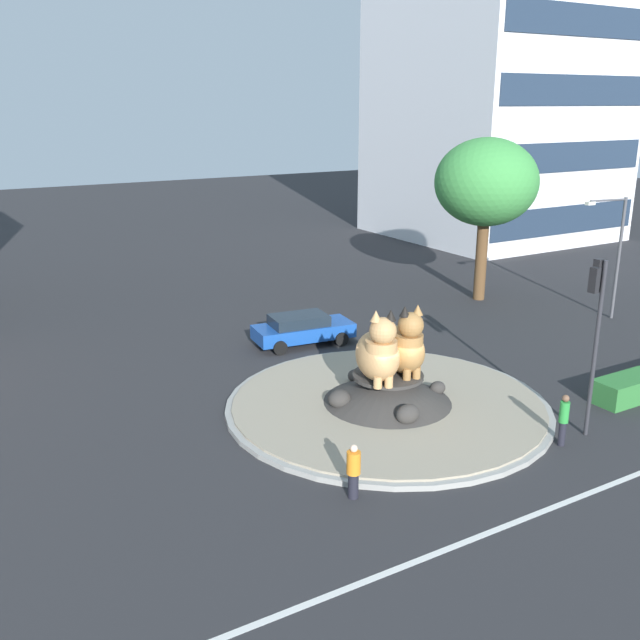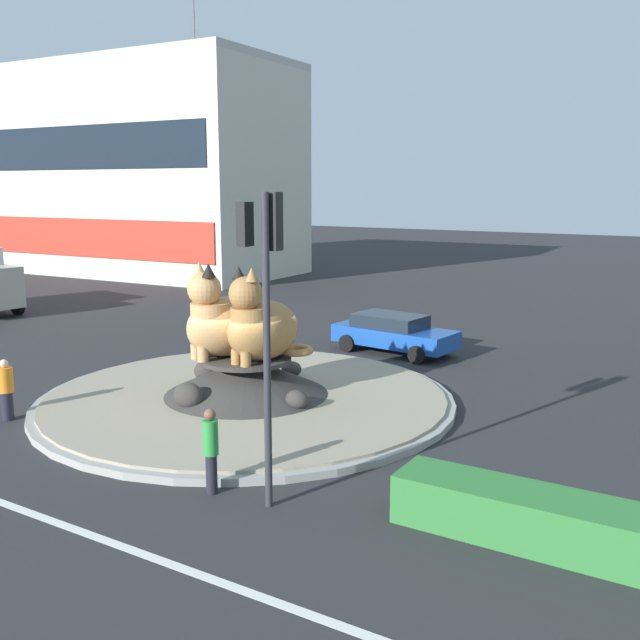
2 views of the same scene
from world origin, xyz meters
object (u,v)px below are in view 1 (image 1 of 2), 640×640
office_tower (499,61)px  sedan_on_far_lane (302,329)px  cat_statue_tabby (404,347)px  pedestrian_green_shirt (564,418)px  traffic_light_mast (596,310)px  cat_statue_calico (379,353)px  pedestrian_orange_shirt (353,470)px  streetlight_arm (615,248)px  broadleaf_tree_behind_island (486,183)px

office_tower → sedan_on_far_lane: (-27.35, -17.03, -12.96)m
cat_statue_tabby → sedan_on_far_lane: size_ratio=0.58×
cat_statue_tabby → pedestrian_green_shirt: size_ratio=1.56×
traffic_light_mast → sedan_on_far_lane: 13.76m
cat_statue_calico → sedan_on_far_lane: size_ratio=0.58×
traffic_light_mast → pedestrian_orange_shirt: bearing=85.9°
streetlight_arm → pedestrian_orange_shirt: (-20.66, -7.91, -2.84)m
cat_statue_calico → streetlight_arm: size_ratio=0.44×
traffic_light_mast → office_tower: (23.82, 29.85, 9.41)m
traffic_light_mast → pedestrian_orange_shirt: 9.44m
cat_statue_calico → sedan_on_far_lane: (1.45, 8.04, -1.54)m
traffic_light_mast → cat_statue_calico: bearing=45.6°
cat_statue_tabby → sedan_on_far_lane: bearing=-171.4°
broadleaf_tree_behind_island → streetlight_arm: broadleaf_tree_behind_island is taller
broadleaf_tree_behind_island → traffic_light_mast: bearing=-121.2°
broadleaf_tree_behind_island → pedestrian_orange_shirt: broadleaf_tree_behind_island is taller
pedestrian_orange_shirt → sedan_on_far_lane: bearing=-20.2°
cat_statue_tabby → pedestrian_green_shirt: bearing=36.8°
cat_statue_calico → traffic_light_mast: 7.19m
pedestrian_green_shirt → traffic_light_mast: bearing=145.0°
traffic_light_mast → sedan_on_far_lane: (-3.53, 12.82, -3.55)m
sedan_on_far_lane → traffic_light_mast: bearing=-67.8°
cat_statue_tabby → pedestrian_green_shirt: cat_statue_tabby is taller
pedestrian_green_shirt → streetlight_arm: bearing=168.9°
sedan_on_far_lane → pedestrian_green_shirt: bearing=-73.2°
office_tower → pedestrian_orange_shirt: office_tower is taller
traffic_light_mast → pedestrian_green_shirt: 3.58m
streetlight_arm → pedestrian_orange_shirt: size_ratio=3.78×
traffic_light_mast → streetlight_arm: size_ratio=0.96×
traffic_light_mast → pedestrian_orange_shirt: size_ratio=3.64×
pedestrian_orange_shirt → sedan_on_far_lane: (5.24, 12.28, -0.09)m
office_tower → broadleaf_tree_behind_island: bearing=-134.6°
cat_statue_tabby → streetlight_arm: bearing=113.0°
sedan_on_far_lane → broadleaf_tree_behind_island: bearing=15.2°
cat_statue_tabby → pedestrian_orange_shirt: 6.81m
cat_statue_tabby → broadleaf_tree_behind_island: bearing=137.9°
cat_statue_tabby → office_tower: office_tower is taller
pedestrian_green_shirt → cat_statue_tabby: bearing=-108.1°
office_tower → streetlight_arm: 26.48m
traffic_light_mast → broadleaf_tree_behind_island: size_ratio=0.67×
office_tower → pedestrian_green_shirt: size_ratio=15.65×
cat_statue_calico → pedestrian_green_shirt: bearing=57.3°
traffic_light_mast → broadleaf_tree_behind_island: bearing=-31.8°
cat_statue_calico → broadleaf_tree_behind_island: size_ratio=0.31×
office_tower → sedan_on_far_lane: office_tower is taller
pedestrian_green_shirt → pedestrian_orange_shirt: 7.57m
pedestrian_green_shirt → sedan_on_far_lane: 13.23m
traffic_light_mast → pedestrian_green_shirt: size_ratio=3.39×
sedan_on_far_lane → cat_statue_tabby: bearing=-85.0°
broadleaf_tree_behind_island → sedan_on_far_lane: bearing=-171.6°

